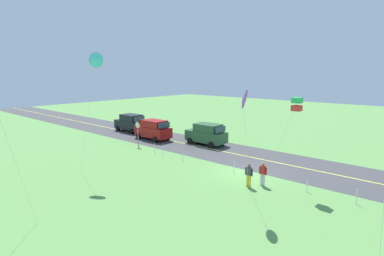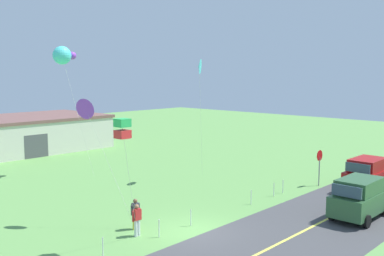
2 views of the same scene
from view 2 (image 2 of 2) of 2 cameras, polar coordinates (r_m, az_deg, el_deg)
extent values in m
cube|color=#60994C|center=(23.32, 0.26, -13.05)|extent=(120.00, 120.00, 0.10)
cube|color=#424244|center=(20.97, 8.60, -15.32)|extent=(120.00, 7.00, 0.00)
cube|color=#E5E04C|center=(20.97, 8.60, -15.31)|extent=(120.00, 0.16, 0.00)
cube|color=#2D5633|center=(26.83, 20.51, -8.71)|extent=(4.40, 1.90, 1.10)
cube|color=#2D5633|center=(26.37, 20.39, -6.84)|extent=(2.73, 1.75, 0.80)
cube|color=#334756|center=(27.36, 21.27, -6.40)|extent=(0.10, 1.62, 0.64)
cube|color=#334756|center=(24.92, 18.93, -7.57)|extent=(0.10, 1.62, 0.60)
cylinder|color=black|center=(28.60, 19.81, -8.87)|extent=(0.68, 0.22, 0.68)
cylinder|color=black|center=(26.09, 17.27, -10.28)|extent=(0.68, 0.22, 0.68)
cylinder|color=black|center=(25.37, 21.20, -10.93)|extent=(0.68, 0.22, 0.68)
cube|color=maroon|center=(33.08, 21.38, -5.84)|extent=(4.40, 1.90, 1.10)
cube|color=maroon|center=(32.66, 21.29, -4.29)|extent=(2.73, 1.75, 0.80)
cube|color=#334756|center=(33.66, 21.98, -4.00)|extent=(0.10, 1.62, 0.64)
cube|color=#334756|center=(31.19, 20.18, -4.75)|extent=(0.10, 1.62, 0.60)
cylinder|color=black|center=(34.84, 20.76, -6.11)|extent=(0.68, 0.22, 0.68)
cylinder|color=black|center=(32.27, 18.81, -7.05)|extent=(0.68, 0.22, 0.68)
cylinder|color=black|center=(31.57, 21.98, -7.49)|extent=(0.68, 0.22, 0.68)
cylinder|color=gray|center=(33.26, 15.75, -5.27)|extent=(0.08, 0.08, 2.10)
cylinder|color=red|center=(33.05, 15.81, -3.36)|extent=(0.76, 0.04, 0.76)
cylinder|color=white|center=(33.06, 15.77, -3.36)|extent=(0.62, 0.01, 0.62)
cylinder|color=silver|center=(22.66, -7.12, -12.48)|extent=(0.16, 0.16, 0.82)
cylinder|color=silver|center=(22.76, -6.77, -12.38)|extent=(0.16, 0.16, 0.82)
cube|color=red|center=(22.49, -6.97, -10.77)|extent=(0.36, 0.22, 0.56)
cylinder|color=red|center=(22.36, -7.45, -11.02)|extent=(0.10, 0.10, 0.52)
cylinder|color=red|center=(22.65, -6.49, -10.76)|extent=(0.10, 0.10, 0.52)
sphere|color=#9E704C|center=(22.38, -6.98, -9.82)|extent=(0.22, 0.22, 0.22)
cylinder|color=yellow|center=(23.61, -7.31, -11.67)|extent=(0.16, 0.16, 0.82)
cylinder|color=yellow|center=(23.72, -6.97, -11.58)|extent=(0.16, 0.16, 0.82)
cube|color=#3F3F47|center=(23.45, -7.16, -10.03)|extent=(0.36, 0.22, 0.56)
cylinder|color=#3F3F47|center=(23.32, -7.62, -10.26)|extent=(0.10, 0.10, 0.52)
cylinder|color=#3F3F47|center=(23.62, -6.71, -10.03)|extent=(0.10, 0.10, 0.52)
sphere|color=brown|center=(23.34, -7.18, -9.11)|extent=(0.22, 0.22, 0.22)
cylinder|color=silver|center=(21.15, -7.79, -7.22)|extent=(1.63, 1.07, 5.54)
cube|color=green|center=(19.72, -8.78, 0.66)|extent=(0.56, 0.56, 0.36)
cube|color=red|center=(19.78, -8.76, -0.78)|extent=(0.56, 0.56, 0.36)
cylinder|color=silver|center=(23.67, -10.24, -5.05)|extent=(1.04, 2.64, 6.11)
cone|color=purple|center=(24.02, -13.25, 2.40)|extent=(0.76, 1.16, 1.11)
cylinder|color=silver|center=(35.62, -14.16, 1.42)|extent=(1.12, 2.23, 9.29)
sphere|color=#4CD8D8|center=(36.14, -16.08, 8.81)|extent=(1.40, 1.40, 1.40)
sphere|color=purple|center=(36.62, -14.86, 8.82)|extent=(0.60, 0.60, 0.60)
cylinder|color=silver|center=(33.95, 1.13, 0.63)|extent=(1.45, 0.98, 8.42)
cone|color=#4CD8D8|center=(32.90, 0.94, 7.77)|extent=(1.04, 0.80, 1.11)
cube|color=beige|center=(49.43, -21.80, -0.95)|extent=(18.00, 10.00, 3.20)
cube|color=brown|center=(49.23, -21.89, 1.07)|extent=(18.36, 10.20, 0.30)
cube|color=#4C4C51|center=(45.10, -19.08, -2.18)|extent=(2.40, 0.12, 2.20)
cylinder|color=silver|center=(20.51, -11.19, -14.55)|extent=(0.05, 0.05, 0.90)
cylinder|color=silver|center=(22.46, -4.19, -12.51)|extent=(0.05, 0.05, 0.90)
cylinder|color=silver|center=(23.96, -0.15, -11.24)|extent=(0.05, 0.05, 0.90)
cylinder|color=silver|center=(27.93, 7.47, -8.65)|extent=(0.05, 0.05, 0.90)
cylinder|color=silver|center=(30.84, 11.40, -7.24)|extent=(0.05, 0.05, 0.90)
cylinder|color=silver|center=(29.94, 10.30, -7.64)|extent=(0.05, 0.05, 0.90)
camera|label=1|loc=(34.56, -39.70, 4.69)|focal=28.40mm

